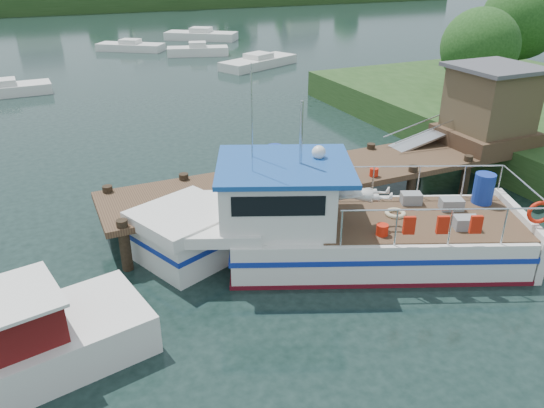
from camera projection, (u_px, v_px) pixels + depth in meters
name	position (u px, v px, depth m)	size (l,w,h in m)	color
ground_plane	(280.00, 216.00, 18.51)	(160.00, 160.00, 0.00)	black
dock	(437.00, 131.00, 19.97)	(16.60, 3.00, 4.78)	#473221
lobster_boat	(326.00, 227.00, 15.54)	(11.50, 7.02, 5.71)	silver
moored_far	(201.00, 35.00, 55.41)	(7.46, 6.30, 1.25)	silver
moored_a	(4.00, 90.00, 33.86)	(5.72, 2.13, 1.04)	silver
moored_b	(198.00, 50.00, 47.03)	(5.61, 3.17, 1.18)	silver
moored_c	(259.00, 62.00, 42.34)	(7.17, 4.93, 1.08)	silver
moored_d	(131.00, 46.00, 49.32)	(6.21, 5.25, 1.04)	silver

